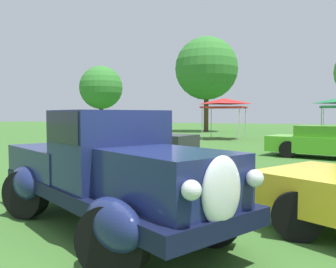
# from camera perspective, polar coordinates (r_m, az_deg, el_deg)

# --- Properties ---
(ground_plane) EXTENTS (120.00, 120.00, 0.00)m
(ground_plane) POSITION_cam_1_polar(r_m,az_deg,el_deg) (4.46, -4.89, -18.42)
(ground_plane) COLOR #386628
(feature_pickup_truck) EXTENTS (4.63, 3.47, 1.70)m
(feature_pickup_truck) POSITION_cam_1_polar(r_m,az_deg,el_deg) (5.07, -9.91, -5.63)
(feature_pickup_truck) COLOR black
(feature_pickup_truck) RESTS_ON ground_plane
(show_car_charcoal) EXTENTS (4.64, 2.65, 1.22)m
(show_car_charcoal) POSITION_cam_1_polar(r_m,az_deg,el_deg) (15.27, -3.66, -0.71)
(show_car_charcoal) COLOR #28282D
(show_car_charcoal) RESTS_ON ground_plane
(show_car_lime) EXTENTS (4.80, 2.87, 1.22)m
(show_car_lime) POSITION_cam_1_polar(r_m,az_deg,el_deg) (14.37, 24.84, -1.25)
(show_car_lime) COLOR #60C62D
(show_car_lime) RESTS_ON ground_plane
(spectator_by_row) EXTENTS (0.43, 0.30, 1.69)m
(spectator_by_row) POSITION_cam_1_polar(r_m,az_deg,el_deg) (10.39, -7.09, -0.84)
(spectator_by_row) COLOR #283351
(spectator_by_row) RESTS_ON ground_plane
(canopy_tent_left_field) EXTENTS (2.66, 2.66, 2.71)m
(canopy_tent_left_field) POSITION_cam_1_polar(r_m,az_deg,el_deg) (23.48, 9.18, 5.07)
(canopy_tent_left_field) COLOR #B7B7BC
(canopy_tent_left_field) RESTS_ON ground_plane
(treeline_far_left) EXTENTS (4.48, 4.48, 6.68)m
(treeline_far_left) POSITION_cam_1_polar(r_m,az_deg,el_deg) (37.48, -10.85, 7.41)
(treeline_far_left) COLOR #47331E
(treeline_far_left) RESTS_ON ground_plane
(treeline_mid_left) EXTENTS (5.90, 5.90, 8.91)m
(treeline_mid_left) POSITION_cam_1_polar(r_m,az_deg,el_deg) (33.69, 6.27, 10.54)
(treeline_mid_left) COLOR #47331E
(treeline_mid_left) RESTS_ON ground_plane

